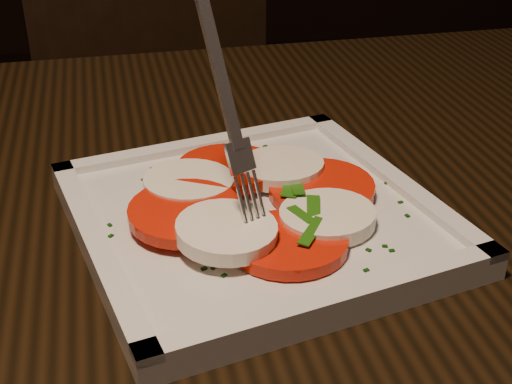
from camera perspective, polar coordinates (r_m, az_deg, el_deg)
The scene contains 5 objects.
table at distance 0.58m, azimuth 3.69°, elevation -10.17°, with size 1.25×0.88×0.75m.
chair at distance 1.25m, azimuth -6.84°, elevation 6.05°, with size 0.50×0.50×0.93m.
plate at distance 0.50m, azimuth 0.00°, elevation -2.23°, with size 0.24×0.24×0.01m, color silver.
caprese_salad at distance 0.50m, azimuth 0.01°, elevation -0.65°, with size 0.21×0.21×0.02m.
fork at distance 0.45m, azimuth -3.21°, elevation 8.44°, with size 0.03×0.07×0.16m, color white, non-canonical shape.
Camera 1 is at (-0.19, -0.22, 1.02)m, focal length 50.00 mm.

